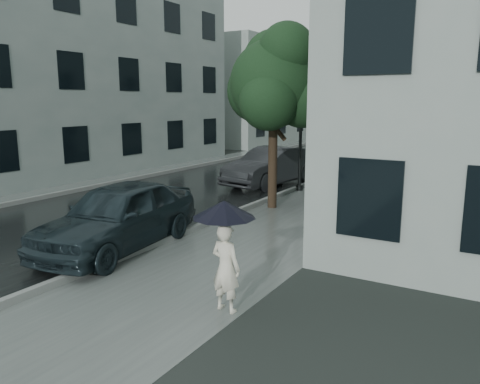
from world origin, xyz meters
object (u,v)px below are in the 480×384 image
Objects in this scene: street_tree at (275,82)px; car_near at (118,216)px; car_far at (271,166)px; pedestrian at (226,268)px; lamp_post at (298,117)px.

street_tree is 1.24× the size of car_near.
street_tree is at bearing 72.22° from car_near.
car_far is at bearing 117.93° from street_tree.
pedestrian is 0.31× the size of car_far.
lamp_post is at bearing -65.84° from pedestrian.
car_far is at bearing 175.23° from lamp_post.
car_near is at bearing -80.06° from lamp_post.
street_tree is at bearing -52.51° from car_far.
pedestrian is at bearing -58.52° from lamp_post.
lamp_post is (-0.56, 3.07, -1.17)m from street_tree.
car_near is 0.98× the size of car_far.
car_far is at bearing -60.42° from pedestrian.
car_near is at bearing -101.32° from street_tree.
lamp_post is at bearing 100.25° from street_tree.
lamp_post is at bearing 79.68° from car_near.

